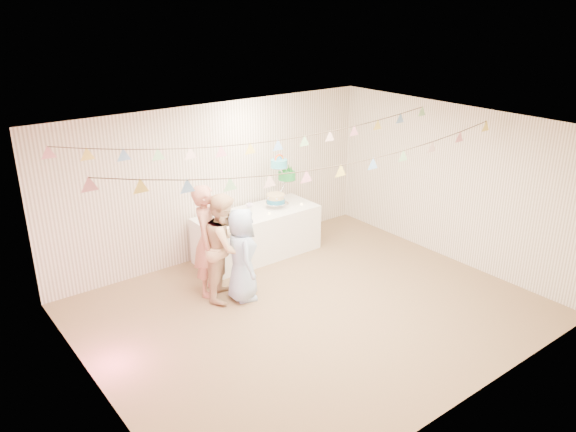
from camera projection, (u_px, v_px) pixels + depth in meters
floor at (311, 310)px, 7.98m from camera, size 6.00×6.00×0.00m
ceiling at (314, 130)px, 7.04m from camera, size 6.00×6.00×0.00m
back_wall at (217, 181)px, 9.35m from camera, size 6.00×6.00×0.00m
front_wall at (471, 300)px, 5.66m from camera, size 6.00×6.00×0.00m
left_wall at (90, 293)px, 5.80m from camera, size 5.00×5.00×0.00m
right_wall at (453, 184)px, 9.21m from camera, size 5.00×5.00×0.00m
table at (257, 234)px, 9.56m from camera, size 2.12×0.85×0.80m
cake_stand at (281, 184)px, 9.63m from camera, size 0.76×0.45×0.85m
cake_bottom at (276, 205)px, 9.62m from camera, size 0.31×0.31×0.15m
cake_middle at (286, 184)px, 9.82m from camera, size 0.27×0.27×0.22m
cake_top_tier at (279, 173)px, 9.50m from camera, size 0.25×0.25×0.19m
platter at (229, 223)px, 9.06m from camera, size 0.38×0.38×0.02m
posy at (250, 210)px, 9.38m from camera, size 0.15×0.15×0.17m
person_adult_a at (208, 240)px, 8.19m from camera, size 0.71×0.73×1.70m
person_adult_b at (225, 246)px, 8.11m from camera, size 0.98×0.98×1.60m
person_child at (242, 255)px, 8.07m from camera, size 0.64×0.79×1.40m
bunting_back at (264, 134)px, 7.94m from camera, size 5.60×1.10×0.40m
bunting_front at (324, 155)px, 6.99m from camera, size 5.60×0.90×0.36m
tealight_0 at (220, 225)px, 8.85m from camera, size 0.04×0.04×0.03m
tealight_1 at (233, 213)px, 9.35m from camera, size 0.04×0.04×0.03m
tealight_2 at (269, 214)px, 9.31m from camera, size 0.04×0.04×0.03m
tealight_3 at (266, 203)px, 9.77m from camera, size 0.04×0.04×0.03m
tealight_4 at (302, 204)px, 9.74m from camera, size 0.04×0.04×0.03m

